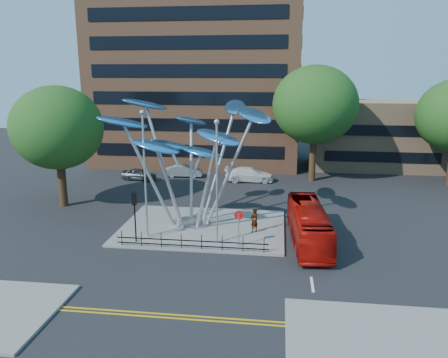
# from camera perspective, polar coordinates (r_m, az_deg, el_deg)

# --- Properties ---
(ground) EXTENTS (120.00, 120.00, 0.00)m
(ground) POSITION_cam_1_polar(r_m,az_deg,el_deg) (27.20, -2.88, -10.85)
(ground) COLOR black
(ground) RESTS_ON ground
(traffic_island) EXTENTS (12.00, 9.00, 0.15)m
(traffic_island) POSITION_cam_1_polar(r_m,az_deg,el_deg) (32.80, -2.75, -6.30)
(traffic_island) COLOR slate
(traffic_island) RESTS_ON ground
(pavement_right) EXTENTS (12.00, 6.00, 0.15)m
(pavement_right) POSITION_cam_1_polar(r_m,az_deg,el_deg) (21.65, 25.05, -18.97)
(pavement_right) COLOR slate
(pavement_right) RESTS_ON ground
(double_yellow_near) EXTENTS (40.00, 0.12, 0.01)m
(double_yellow_near) POSITION_cam_1_polar(r_m,az_deg,el_deg) (22.00, -5.77, -17.28)
(double_yellow_near) COLOR gold
(double_yellow_near) RESTS_ON ground
(double_yellow_far) EXTENTS (40.00, 0.12, 0.01)m
(double_yellow_far) POSITION_cam_1_polar(r_m,az_deg,el_deg) (21.75, -5.95, -17.68)
(double_yellow_far) COLOR gold
(double_yellow_far) RESTS_ON ground
(brick_tower) EXTENTS (25.00, 15.00, 30.00)m
(brick_tower) POSITION_cam_1_polar(r_m,az_deg,el_deg) (57.40, -3.34, 17.43)
(brick_tower) COLOR #8E5B3E
(brick_tower) RESTS_ON ground
(low_building_near) EXTENTS (15.00, 8.00, 8.00)m
(low_building_near) POSITION_cam_1_polar(r_m,az_deg,el_deg) (56.00, 19.24, 5.50)
(low_building_near) COLOR tan
(low_building_near) RESTS_ON ground
(tree_right) EXTENTS (8.80, 8.80, 12.11)m
(tree_right) POSITION_cam_1_polar(r_m,az_deg,el_deg) (46.56, 11.82, 9.44)
(tree_right) COLOR black
(tree_right) RESTS_ON ground
(tree_left) EXTENTS (7.60, 7.60, 10.32)m
(tree_left) POSITION_cam_1_polar(r_m,az_deg,el_deg) (39.24, -20.95, 6.24)
(tree_left) COLOR black
(tree_left) RESTS_ON ground
(leaf_sculpture) EXTENTS (12.72, 9.54, 9.51)m
(leaf_sculpture) POSITION_cam_1_polar(r_m,az_deg,el_deg) (32.00, -4.57, 5.73)
(leaf_sculpture) COLOR #9EA0A5
(leaf_sculpture) RESTS_ON traffic_island
(street_lamp_left) EXTENTS (0.36, 0.36, 8.80)m
(street_lamp_left) POSITION_cam_1_polar(r_m,az_deg,el_deg) (29.84, -10.35, 2.01)
(street_lamp_left) COLOR #9EA0A5
(street_lamp_left) RESTS_ON traffic_island
(street_lamp_right) EXTENTS (0.36, 0.36, 8.30)m
(street_lamp_right) POSITION_cam_1_polar(r_m,az_deg,el_deg) (28.30, -0.94, 1.05)
(street_lamp_right) COLOR #9EA0A5
(street_lamp_right) RESTS_ON traffic_island
(traffic_light_island) EXTENTS (0.28, 0.18, 3.42)m
(traffic_light_island) POSITION_cam_1_polar(r_m,az_deg,el_deg) (29.75, -11.62, -3.54)
(traffic_light_island) COLOR black
(traffic_light_island) RESTS_ON traffic_island
(no_entry_sign_island) EXTENTS (0.60, 0.10, 2.45)m
(no_entry_sign_island) POSITION_cam_1_polar(r_m,az_deg,el_deg) (28.58, 1.94, -5.67)
(no_entry_sign_island) COLOR #9EA0A5
(no_entry_sign_island) RESTS_ON traffic_island
(pedestrian_railing_front) EXTENTS (10.00, 0.06, 1.00)m
(pedestrian_railing_front) POSITION_cam_1_polar(r_m,az_deg,el_deg) (28.69, -4.27, -8.32)
(pedestrian_railing_front) COLOR black
(pedestrian_railing_front) RESTS_ON traffic_island
(red_bus) EXTENTS (2.74, 9.25, 2.54)m
(red_bus) POSITION_cam_1_polar(r_m,az_deg,el_deg) (30.36, 10.97, -5.83)
(red_bus) COLOR #A60D07
(red_bus) RESTS_ON ground
(pedestrian) EXTENTS (0.74, 0.72, 1.72)m
(pedestrian) POSITION_cam_1_polar(r_m,az_deg,el_deg) (31.39, 3.97, -5.45)
(pedestrian) COLOR gray
(pedestrian) RESTS_ON traffic_island
(parked_car_left) EXTENTS (3.91, 2.01, 1.27)m
(parked_car_left) POSITION_cam_1_polar(r_m,az_deg,el_deg) (47.88, -11.06, 0.62)
(parked_car_left) COLOR #3E4246
(parked_car_left) RESTS_ON ground
(parked_car_mid) EXTENTS (4.20, 1.66, 1.36)m
(parked_car_mid) POSITION_cam_1_polar(r_m,az_deg,el_deg) (48.63, -5.25, 1.08)
(parked_car_mid) COLOR #ADB1B5
(parked_car_mid) RESTS_ON ground
(parked_car_right) EXTENTS (5.31, 2.40, 1.51)m
(parked_car_right) POSITION_cam_1_polar(r_m,az_deg,el_deg) (46.43, 3.34, 0.59)
(parked_car_right) COLOR silver
(parked_car_right) RESTS_ON ground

